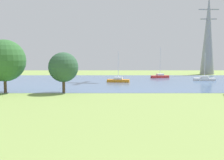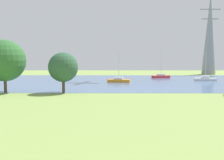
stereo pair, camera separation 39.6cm
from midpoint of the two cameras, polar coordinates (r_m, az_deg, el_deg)
name	(u,v)px [view 2 (the right image)]	position (r m, az deg, el deg)	size (l,w,h in m)	color
ground_plane	(111,103)	(29.92, 0.25, -5.07)	(160.00, 160.00, 0.00)	#7F994C
water_surface	(113,81)	(57.71, 0.39, -0.26)	(140.00, 40.00, 0.02)	#4F6D97
sailboat_white	(205,79)	(62.81, 20.33, 0.27)	(4.91, 1.91, 6.45)	white
sailboat_red	(161,76)	(68.75, 11.05, 0.87)	(5.03, 2.95, 7.99)	red
sailboat_orange	(119,80)	(55.14, 1.73, -0.03)	(4.97, 2.22, 6.63)	orange
tree_west_far	(4,61)	(41.48, -22.66, 4.04)	(6.29, 6.29, 7.98)	brown
tree_west_near	(63,67)	(38.90, -10.57, 2.82)	(4.48, 4.48, 6.08)	brown
electricity_pylon	(210,34)	(88.39, 21.11, 9.58)	(6.40, 4.40, 25.83)	gray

